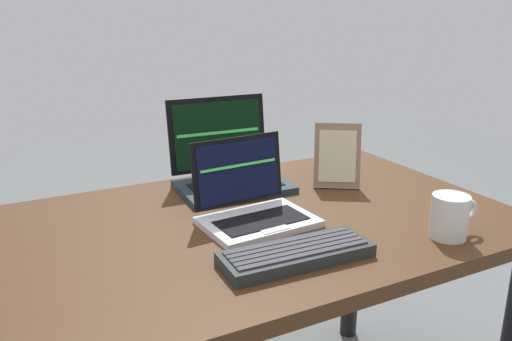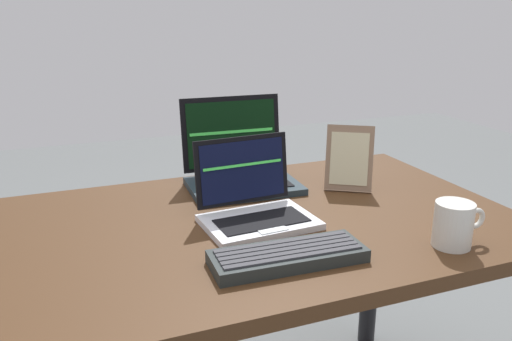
# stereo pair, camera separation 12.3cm
# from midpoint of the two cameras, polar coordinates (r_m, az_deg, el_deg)

# --- Properties ---
(desk) EXTENTS (1.43, 0.82, 0.74)m
(desk) POSITION_cam_midpoint_polar(r_m,az_deg,el_deg) (1.36, 0.68, -9.62)
(desk) COLOR #452A16
(desk) RESTS_ON ground
(laptop_front) EXTENTS (0.28, 0.23, 0.20)m
(laptop_front) POSITION_cam_midpoint_polar(r_m,az_deg,el_deg) (1.31, 2.51, -3.97)
(laptop_front) COLOR silver
(laptop_front) RESTS_ON desk
(laptop_rear) EXTENTS (0.33, 0.27, 0.26)m
(laptop_rear) POSITION_cam_midpoint_polar(r_m,az_deg,el_deg) (1.57, 0.46, 0.19)
(laptop_rear) COLOR #223037
(laptop_rear) RESTS_ON desk
(external_keyboard) EXTENTS (0.34, 0.13, 0.03)m
(external_keyboard) POSITION_cam_midpoint_polar(r_m,az_deg,el_deg) (1.12, 6.71, -9.31)
(external_keyboard) COLOR #242A2A
(external_keyboard) RESTS_ON desk
(photo_frame) EXTENTS (0.15, 0.12, 0.19)m
(photo_frame) POSITION_cam_midpoint_polar(r_m,az_deg,el_deg) (1.55, 12.42, 1.25)
(photo_frame) COLOR #82664F
(photo_frame) RESTS_ON desk
(coffee_mug) EXTENTS (0.13, 0.09, 0.10)m
(coffee_mug) POSITION_cam_midpoint_polar(r_m,az_deg,el_deg) (1.28, 23.48, -5.48)
(coffee_mug) COLOR silver
(coffee_mug) RESTS_ON desk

